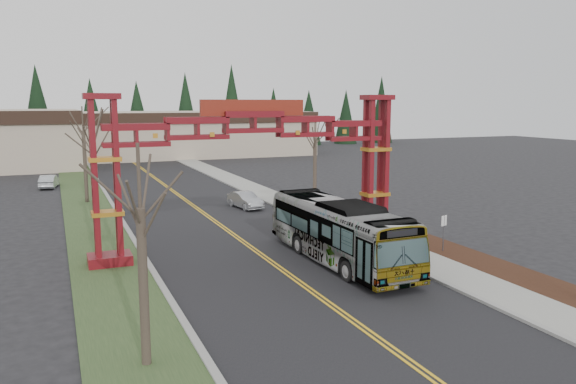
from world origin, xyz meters
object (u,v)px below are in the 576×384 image
retail_building_east (187,133)px  barrel_mid (386,223)px  bare_tree_median_near (140,210)px  bare_tree_median_far (83,131)px  barrel_south (404,231)px  silver_sedan (245,200)px  transit_bus (339,231)px  barrel_north (363,214)px  street_sign (444,226)px  bare_tree_right_far (315,143)px  parked_car_far_a (49,181)px  bare_tree_median_mid (94,145)px  gateway_arch (253,147)px

retail_building_east → barrel_mid: bearing=-90.4°
bare_tree_median_near → bare_tree_median_far: 32.54m
bare_tree_median_far → barrel_south: bearing=-50.7°
silver_sedan → bare_tree_median_far: bare_tree_median_far is taller
retail_building_east → barrel_south: size_ratio=36.62×
barrel_south → bare_tree_median_far: bearing=129.3°
retail_building_east → transit_bus: size_ratio=3.18×
silver_sedan → barrel_north: size_ratio=3.97×
street_sign → barrel_south: size_ratio=2.08×
retail_building_east → barrel_north: size_ratio=37.62×
bare_tree_median_near → street_sign: (17.68, 7.61, -3.60)m
silver_sedan → bare_tree_right_far: 7.72m
barrel_north → bare_tree_right_far: bearing=89.6°
street_sign → barrel_north: size_ratio=2.14×
bare_tree_median_far → barrel_mid: bare_tree_median_far is taller
bare_tree_right_far → silver_sedan: bearing=-177.5°
bare_tree_right_far → barrel_north: bare_tree_right_far is taller
barrel_north → barrel_south: bearing=-94.4°
retail_building_east → bare_tree_median_far: bearing=-113.3°
street_sign → barrel_south: bearing=93.0°
parked_car_far_a → barrel_south: size_ratio=3.90×
barrel_mid → retail_building_east: bearing=89.6°
retail_building_east → barrel_south: (-0.50, -63.05, -2.99)m
parked_car_far_a → bare_tree_right_far: (21.00, -17.64, 4.37)m
bare_tree_median_mid → street_sign: bearing=-35.5°
retail_building_east → silver_sedan: 49.76m
transit_bus → barrel_mid: bearing=38.7°
bare_tree_median_far → transit_bus: bearing=-64.9°
bare_tree_median_mid → barrel_north: 18.98m
gateway_arch → parked_car_far_a: (-11.00, 30.60, -5.32)m
retail_building_east → silver_sedan: bearing=-97.3°
street_sign → retail_building_east: bearing=89.7°
street_sign → transit_bus: bearing=173.9°
gateway_arch → retail_building_east: bearing=80.8°
barrel_north → bare_tree_median_near: bearing=-136.7°
silver_sedan → parked_car_far_a: bearing=119.6°
silver_sedan → bare_tree_median_far: (-11.65, 7.56, 5.41)m
retail_building_east → barrel_south: bearing=-90.5°
bare_tree_median_near → street_sign: 19.59m
transit_bus → barrel_mid: (6.24, 5.19, -1.12)m
bare_tree_median_mid → barrel_south: size_ratio=7.59×
street_sign → bare_tree_median_near: bearing=-156.7°
bare_tree_right_far → retail_building_east: bearing=90.0°
parked_car_far_a → retail_building_east: bearing=-115.2°
silver_sedan → street_sign: street_sign is taller
gateway_arch → bare_tree_median_far: (-8.00, 20.24, 0.09)m
bare_tree_median_near → bare_tree_median_far: (0.00, 32.52, 0.92)m
bare_tree_right_far → barrel_mid: bare_tree_right_far is taller
barrel_south → barrel_mid: bearing=87.2°
bare_tree_median_near → barrel_south: size_ratio=6.96×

